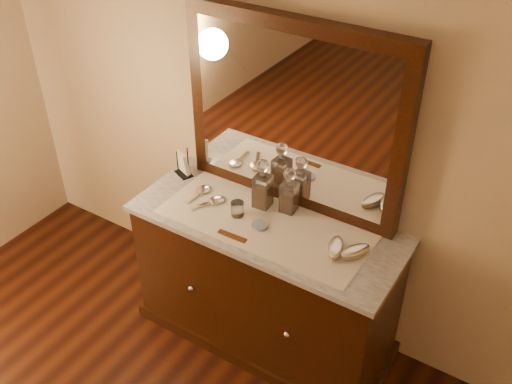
% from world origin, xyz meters
% --- Properties ---
extents(dresser_cabinet, '(1.40, 0.55, 0.82)m').
position_xyz_m(dresser_cabinet, '(0.00, 1.96, 0.41)').
color(dresser_cabinet, black).
rests_on(dresser_cabinet, floor).
extents(dresser_plinth, '(1.46, 0.59, 0.08)m').
position_xyz_m(dresser_plinth, '(0.00, 1.96, 0.04)').
color(dresser_plinth, black).
rests_on(dresser_plinth, floor).
extents(knob_left, '(0.04, 0.04, 0.04)m').
position_xyz_m(knob_left, '(-0.30, 1.67, 0.45)').
color(knob_left, silver).
rests_on(knob_left, dresser_cabinet).
extents(knob_right, '(0.04, 0.04, 0.04)m').
position_xyz_m(knob_right, '(0.30, 1.67, 0.45)').
color(knob_right, silver).
rests_on(knob_right, dresser_cabinet).
extents(marble_top, '(1.44, 0.59, 0.03)m').
position_xyz_m(marble_top, '(0.00, 1.96, 0.83)').
color(marble_top, silver).
rests_on(marble_top, dresser_cabinet).
extents(mirror_frame, '(1.20, 0.08, 1.00)m').
position_xyz_m(mirror_frame, '(0.00, 2.20, 1.35)').
color(mirror_frame, black).
rests_on(mirror_frame, marble_top).
extents(mirror_glass, '(1.06, 0.01, 0.86)m').
position_xyz_m(mirror_glass, '(0.00, 2.17, 1.35)').
color(mirror_glass, white).
rests_on(mirror_glass, marble_top).
extents(lace_runner, '(1.10, 0.45, 0.00)m').
position_xyz_m(lace_runner, '(0.00, 1.94, 0.85)').
color(lace_runner, white).
rests_on(lace_runner, marble_top).
extents(pin_dish, '(0.11, 0.11, 0.01)m').
position_xyz_m(pin_dish, '(-0.01, 1.90, 0.86)').
color(pin_dish, silver).
rests_on(pin_dish, lace_runner).
extents(comb, '(0.16, 0.04, 0.01)m').
position_xyz_m(comb, '(-0.08, 1.76, 0.86)').
color(comb, brown).
rests_on(comb, lace_runner).
extents(napkin_rack, '(0.13, 0.11, 0.17)m').
position_xyz_m(napkin_rack, '(-0.63, 2.08, 0.92)').
color(napkin_rack, black).
rests_on(napkin_rack, marble_top).
extents(decanter_left, '(0.09, 0.09, 0.28)m').
position_xyz_m(decanter_left, '(-0.09, 2.06, 0.96)').
color(decanter_left, brown).
rests_on(decanter_left, lace_runner).
extents(decanter_right, '(0.09, 0.09, 0.26)m').
position_xyz_m(decanter_right, '(0.05, 2.10, 0.95)').
color(decanter_right, brown).
rests_on(decanter_right, lace_runner).
extents(brush_near, '(0.12, 0.18, 0.05)m').
position_xyz_m(brush_near, '(0.40, 1.93, 0.88)').
color(brush_near, tan).
rests_on(brush_near, lace_runner).
extents(brush_far, '(0.14, 0.18, 0.04)m').
position_xyz_m(brush_far, '(0.49, 1.96, 0.88)').
color(brush_far, tan).
rests_on(brush_far, lace_runner).
extents(hand_mirror_outer, '(0.08, 0.20, 0.02)m').
position_xyz_m(hand_mirror_outer, '(-0.44, 1.98, 0.86)').
color(hand_mirror_outer, silver).
rests_on(hand_mirror_outer, lace_runner).
extents(hand_mirror_inner, '(0.14, 0.20, 0.02)m').
position_xyz_m(hand_mirror_inner, '(-0.33, 1.94, 0.86)').
color(hand_mirror_inner, silver).
rests_on(hand_mirror_inner, lace_runner).
extents(tumblers, '(0.07, 0.07, 0.08)m').
position_xyz_m(tumblers, '(-0.16, 1.92, 0.89)').
color(tumblers, white).
rests_on(tumblers, lace_runner).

